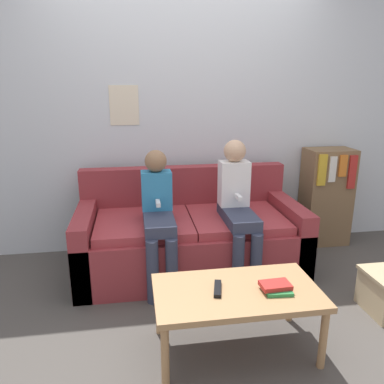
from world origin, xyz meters
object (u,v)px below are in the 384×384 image
object	(u,v)px
coffee_table	(237,296)
person_right	(238,203)
person_left	(158,212)
bookshelf	(326,196)
tv_remote	(217,289)
couch	(190,237)

from	to	relation	value
coffee_table	person_right	world-z (taller)	person_right
person_left	person_right	distance (m)	0.64
coffee_table	bookshelf	distance (m)	1.95
coffee_table	person_left	distance (m)	1.00
coffee_table	tv_remote	world-z (taller)	tv_remote
person_left	tv_remote	distance (m)	0.94
person_right	tv_remote	size ratio (longest dim) A/B	6.45
couch	coffee_table	size ratio (longest dim) A/B	1.93
person_left	person_right	size ratio (longest dim) A/B	0.94
person_right	tv_remote	distance (m)	0.98
tv_remote	person_left	bearing A→B (deg)	121.54
couch	bookshelf	distance (m)	1.47
couch	person_right	xyz separation A→B (m)	(0.36, -0.20, 0.35)
coffee_table	bookshelf	size ratio (longest dim) A/B	1.01
coffee_table	person_right	bearing A→B (deg)	74.51
person_right	bookshelf	xyz separation A→B (m)	(1.06, 0.54, -0.15)
coffee_table	couch	bearing A→B (deg)	95.89
person_right	bookshelf	distance (m)	1.20
tv_remote	bookshelf	world-z (taller)	bookshelf
couch	bookshelf	xyz separation A→B (m)	(1.42, 0.34, 0.20)
couch	bookshelf	bearing A→B (deg)	13.37
couch	tv_remote	size ratio (longest dim) A/B	10.66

